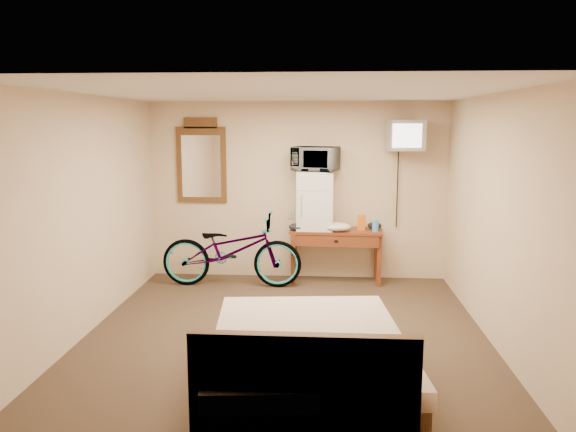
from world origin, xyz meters
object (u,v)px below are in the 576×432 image
at_px(mini_fridge, 315,200).
at_px(blue_cup, 375,226).
at_px(desk, 336,239).
at_px(microwave, 315,159).
at_px(bed, 308,365).
at_px(bicycle, 232,250).
at_px(wall_mirror, 201,162).
at_px(crt_television, 405,135).

bearing_deg(mini_fridge, blue_cup, -8.62).
relative_size(desk, microwave, 2.16).
relative_size(microwave, bed, 0.28).
bearing_deg(desk, microwave, 169.62).
height_order(desk, bicycle, bicycle).
xyz_separation_m(mini_fridge, wall_mirror, (-1.62, 0.22, 0.51)).
bearing_deg(bed, desk, 85.29).
bearing_deg(wall_mirror, desk, -8.04).
relative_size(microwave, wall_mirror, 0.50).
bearing_deg(microwave, bed, -72.43).
distance_m(wall_mirror, bed, 4.23).
bearing_deg(microwave, crt_television, 15.72).
height_order(mini_fridge, crt_television, crt_television).
distance_m(crt_television, wall_mirror, 2.85).
relative_size(crt_television, bicycle, 0.31).
distance_m(mini_fridge, blue_cup, 0.89).
bearing_deg(crt_television, mini_fridge, 178.38).
xyz_separation_m(microwave, crt_television, (1.19, -0.03, 0.32)).
height_order(wall_mirror, bicycle, wall_mirror).
bearing_deg(bed, crt_television, 70.87).
xyz_separation_m(mini_fridge, crt_television, (1.19, -0.03, 0.89)).
relative_size(wall_mirror, bed, 0.56).
bearing_deg(microwave, wall_mirror, -170.27).
bearing_deg(mini_fridge, desk, -10.34).
height_order(mini_fridge, bicycle, mini_fridge).
distance_m(desk, bicycle, 1.44).
bearing_deg(blue_cup, mini_fridge, 171.38).
bearing_deg(desk, bicycle, -169.88).
bearing_deg(crt_television, bicycle, -173.29).
relative_size(desk, wall_mirror, 1.07).
bearing_deg(desk, bed, -94.71).
height_order(microwave, bicycle, microwave).
distance_m(microwave, bicycle, 1.69).
bearing_deg(mini_fridge, bicycle, -164.76).
relative_size(microwave, blue_cup, 3.85).
bearing_deg(blue_cup, microwave, 171.37).
xyz_separation_m(mini_fridge, microwave, (0.00, 0.00, 0.57)).
bearing_deg(wall_mirror, microwave, -7.61).
bearing_deg(microwave, blue_cup, 8.71).
relative_size(blue_cup, crt_television, 0.26).
bearing_deg(blue_cup, desk, 172.34).
xyz_separation_m(microwave, wall_mirror, (-1.62, 0.22, -0.06)).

